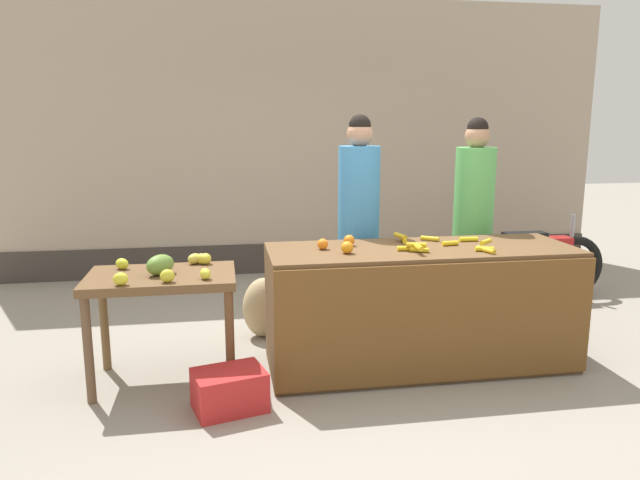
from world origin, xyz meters
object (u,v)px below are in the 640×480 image
object	(u,v)px
vendor_woman_blue_shirt	(359,228)
produce_sack	(264,307)
vendor_woman_green_shirt	(473,225)
produce_crate	(229,390)
parked_motorcycle	(532,261)

from	to	relation	value
vendor_woman_blue_shirt	produce_sack	size ratio (longest dim) A/B	3.63
vendor_woman_green_shirt	produce_crate	world-z (taller)	vendor_woman_green_shirt
vendor_woman_green_shirt	produce_crate	bearing A→B (deg)	-150.36
parked_motorcycle	vendor_woman_blue_shirt	bearing A→B (deg)	-158.62
vendor_woman_green_shirt	parked_motorcycle	world-z (taller)	vendor_woman_green_shirt
produce_crate	produce_sack	world-z (taller)	produce_sack
vendor_woman_blue_shirt	produce_crate	size ratio (longest dim) A/B	4.25
produce_crate	vendor_woman_green_shirt	bearing A→B (deg)	29.64
vendor_woman_blue_shirt	produce_crate	world-z (taller)	vendor_woman_blue_shirt
vendor_woman_green_shirt	produce_crate	distance (m)	2.58
parked_motorcycle	produce_crate	xyz separation A→B (m)	(-3.13, -1.94, -0.27)
vendor_woman_green_shirt	produce_sack	distance (m)	1.94
vendor_woman_blue_shirt	produce_sack	world-z (taller)	vendor_woman_blue_shirt
parked_motorcycle	produce_sack	world-z (taller)	parked_motorcycle
vendor_woman_blue_shirt	produce_crate	xyz separation A→B (m)	(-1.10, -1.15, -0.82)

